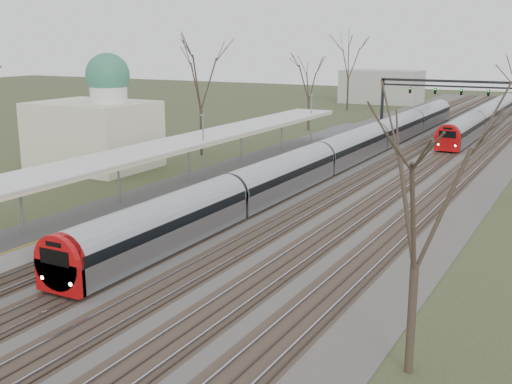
# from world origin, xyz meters

# --- Properties ---
(track_bed) EXTENTS (24.00, 160.00, 0.22)m
(track_bed) POSITION_xyz_m (0.26, 55.00, 0.06)
(track_bed) COLOR #474442
(track_bed) RESTS_ON ground
(platform) EXTENTS (3.50, 69.00, 1.00)m
(platform) POSITION_xyz_m (-9.05, 37.50, 0.50)
(platform) COLOR #9E9B93
(platform) RESTS_ON ground
(canopy) EXTENTS (4.10, 50.00, 3.11)m
(canopy) POSITION_xyz_m (-9.05, 32.99, 3.93)
(canopy) COLOR slate
(canopy) RESTS_ON platform
(dome_building) EXTENTS (10.00, 8.00, 10.30)m
(dome_building) POSITION_xyz_m (-21.71, 38.00, 3.72)
(dome_building) COLOR beige
(dome_building) RESTS_ON ground
(signal_gantry) EXTENTS (21.00, 0.59, 6.08)m
(signal_gantry) POSITION_xyz_m (0.29, 84.99, 4.91)
(signal_gantry) COLOR black
(signal_gantry) RESTS_ON ground
(tree_west_far) EXTENTS (5.50, 5.50, 11.33)m
(tree_west_far) POSITION_xyz_m (-17.00, 48.00, 8.02)
(tree_west_far) COLOR #2D231C
(tree_west_far) RESTS_ON ground
(tree_east_near) EXTENTS (4.50, 4.50, 9.27)m
(tree_east_near) POSITION_xyz_m (13.00, 15.00, 6.55)
(tree_east_near) COLOR #2D231C
(tree_east_near) RESTS_ON ground
(train_near) EXTENTS (2.62, 75.21, 3.05)m
(train_near) POSITION_xyz_m (-2.50, 51.28, 1.48)
(train_near) COLOR #9799A0
(train_near) RESTS_ON ground
(train_far) EXTENTS (2.62, 45.21, 3.05)m
(train_far) POSITION_xyz_m (4.50, 82.91, 1.48)
(train_far) COLOR #9799A0
(train_far) RESTS_ON ground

